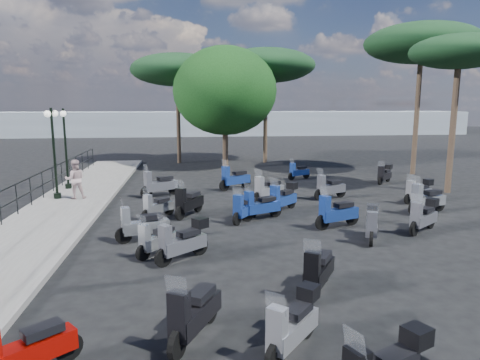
{
  "coord_description": "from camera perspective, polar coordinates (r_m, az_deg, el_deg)",
  "views": [
    {
      "loc": [
        -1.69,
        -12.1,
        4.02
      ],
      "look_at": [
        0.18,
        3.58,
        1.2
      ],
      "focal_mm": 32.0,
      "sensor_mm": 36.0,
      "label": 1
    }
  ],
  "objects": [
    {
      "name": "scooter_1",
      "position": [
        7.46,
        -26.56,
        -19.65
      ],
      "size": [
        1.3,
        1.1,
        1.28
      ],
      "rotation": [
        0.0,
        0.0,
        2.26
      ],
      "color": "black",
      "rests_on": "ground"
    },
    {
      "name": "scooter_14",
      "position": [
        9.51,
        10.39,
        -11.92
      ],
      "size": [
        1.03,
        1.51,
        1.37
      ],
      "rotation": [
        0.0,
        0.0,
        2.58
      ],
      "color": "black",
      "rests_on": "ground"
    },
    {
      "name": "broadleaf_tree",
      "position": [
        26.93,
        -2.01,
        11.77
      ],
      "size": [
        6.4,
        6.4,
        7.53
      ],
      "color": "#38281E",
      "rests_on": "ground"
    },
    {
      "name": "scooter_20",
      "position": [
        13.37,
        17.14,
        -5.71
      ],
      "size": [
        0.84,
        1.49,
        1.26
      ],
      "rotation": [
        0.0,
        0.0,
        2.73
      ],
      "color": "black",
      "rests_on": "ground"
    },
    {
      "name": "scooter_2",
      "position": [
        11.76,
        -10.94,
        -7.88
      ],
      "size": [
        1.12,
        1.17,
        1.22
      ],
      "rotation": [
        0.0,
        0.0,
        2.38
      ],
      "color": "black",
      "rests_on": "ground"
    },
    {
      "name": "scooter_17",
      "position": [
        17.7,
        3.77,
        -1.37
      ],
      "size": [
        1.52,
        1.18,
        1.44
      ],
      "rotation": [
        0.0,
        0.0,
        2.21
      ],
      "color": "black",
      "rests_on": "ground"
    },
    {
      "name": "scooter_13",
      "position": [
        7.37,
        7.03,
        -18.66
      ],
      "size": [
        1.17,
        1.3,
        1.27
      ],
      "rotation": [
        0.0,
        0.0,
        2.42
      ],
      "color": "black",
      "rests_on": "ground"
    },
    {
      "name": "lamp_post_1",
      "position": [
        19.02,
        -23.58,
        4.0
      ],
      "size": [
        0.3,
        1.1,
        3.71
      ],
      "rotation": [
        0.0,
        0.0,
        -0.04
      ],
      "color": "black",
      "rests_on": "sidewalk"
    },
    {
      "name": "pine_3",
      "position": [
        21.61,
        27.2,
        14.83
      ],
      "size": [
        4.25,
        4.25,
        7.0
      ],
      "color": "#38281E",
      "rests_on": "ground"
    },
    {
      "name": "scooter_3",
      "position": [
        15.47,
        -10.97,
        -3.55
      ],
      "size": [
        1.1,
        1.15,
        1.19
      ],
      "rotation": [
        0.0,
        0.0,
        2.38
      ],
      "color": "black",
      "rests_on": "ground"
    },
    {
      "name": "scooter_4",
      "position": [
        15.57,
        -6.87,
        -3.02
      ],
      "size": [
        1.06,
        1.61,
        1.44
      ],
      "rotation": [
        0.0,
        0.0,
        2.6
      ],
      "color": "black",
      "rests_on": "ground"
    },
    {
      "name": "lamp_post_2",
      "position": [
        21.13,
        -22.26,
        4.55
      ],
      "size": [
        0.47,
        1.05,
        3.67
      ],
      "rotation": [
        0.0,
        0.0,
        0.26
      ],
      "color": "black",
      "rests_on": "sidewalk"
    },
    {
      "name": "scooter_22",
      "position": [
        18.66,
        11.89,
        -1.05
      ],
      "size": [
        1.61,
        0.88,
        1.37
      ],
      "rotation": [
        0.0,
        0.0,
        1.99
      ],
      "color": "black",
      "rests_on": "ground"
    },
    {
      "name": "scooter_9",
      "position": [
        13.0,
        -12.81,
        -5.95
      ],
      "size": [
        1.68,
        0.77,
        1.38
      ],
      "rotation": [
        0.0,
        0.0,
        1.88
      ],
      "color": "black",
      "rests_on": "ground"
    },
    {
      "name": "pine_1",
      "position": [
        26.66,
        23.08,
        16.37
      ],
      "size": [
        6.27,
        6.27,
        8.4
      ],
      "color": "#38281E",
      "rests_on": "ground"
    },
    {
      "name": "scooter_15",
      "position": [
        14.39,
        12.78,
        -4.31
      ],
      "size": [
        1.7,
        0.88,
        1.43
      ],
      "rotation": [
        0.0,
        0.0,
        1.95
      ],
      "color": "black",
      "rests_on": "ground"
    },
    {
      "name": "pedestrian_far",
      "position": [
        18.85,
        -21.12,
        0.1
      ],
      "size": [
        0.92,
        0.79,
        1.62
      ],
      "primitive_type": "imported",
      "rotation": [
        0.0,
        0.0,
        3.4
      ],
      "color": "#BEA1A3",
      "rests_on": "sidewalk"
    },
    {
      "name": "railing",
      "position": [
        16.41,
        -28.52,
        -2.1
      ],
      "size": [
        0.04,
        26.04,
        1.1
      ],
      "color": "black",
      "rests_on": "sidewalk"
    },
    {
      "name": "scooter_21",
      "position": [
        16.23,
        5.77,
        -2.4
      ],
      "size": [
        1.35,
        1.31,
        1.37
      ],
      "rotation": [
        0.0,
        0.0,
        2.34
      ],
      "color": "black",
      "rests_on": "ground"
    },
    {
      "name": "pine_0",
      "position": [
        29.72,
        3.49,
        14.95
      ],
      "size": [
        6.58,
        6.58,
        7.7
      ],
      "color": "#38281E",
      "rests_on": "ground"
    },
    {
      "name": "distant_hills",
      "position": [
        57.18,
        -5.12,
        7.55
      ],
      "size": [
        70.0,
        8.0,
        3.0
      ],
      "primitive_type": "cube",
      "color": "gray",
      "rests_on": "ground"
    },
    {
      "name": "scooter_5",
      "position": [
        19.09,
        -10.72,
        -0.64
      ],
      "size": [
        1.66,
        1.08,
        1.48
      ],
      "rotation": [
        0.0,
        0.0,
        2.1
      ],
      "color": "black",
      "rests_on": "ground"
    },
    {
      "name": "scooter_16",
      "position": [
        15.05,
        2.76,
        -3.54
      ],
      "size": [
        1.59,
        0.88,
        1.35
      ],
      "rotation": [
        0.0,
        0.0,
        1.99
      ],
      "color": "black",
      "rests_on": "ground"
    },
    {
      "name": "scooter_8",
      "position": [
        11.25,
        -7.64,
        -8.14
      ],
      "size": [
        1.41,
        1.21,
        1.35
      ],
      "rotation": [
        0.0,
        0.0,
        2.26
      ],
      "color": "black",
      "rests_on": "ground"
    },
    {
      "name": "ground",
      "position": [
        12.86,
        1.12,
        -8.09
      ],
      "size": [
        120.0,
        120.0,
        0.0
      ],
      "primitive_type": "plane",
      "color": "black",
      "rests_on": "ground"
    },
    {
      "name": "scooter_11",
      "position": [
        20.27,
        -0.72,
        0.16
      ],
      "size": [
        1.63,
        1.12,
        1.48
      ],
      "rotation": [
        0.0,
        0.0,
        2.13
      ],
      "color": "black",
      "rests_on": "ground"
    },
    {
      "name": "scooter_23",
      "position": [
        23.24,
        7.81,
        1.09
      ],
      "size": [
        1.36,
        0.82,
        1.18
      ],
      "rotation": [
        0.0,
        0.0,
        2.05
      ],
      "color": "black",
      "rests_on": "ground"
    },
    {
      "name": "sidewalk",
      "position": [
        16.33,
        -23.77,
        -4.73
      ],
      "size": [
        3.0,
        30.0,
        0.15
      ],
      "primitive_type": "cube",
      "color": "slate",
      "rests_on": "ground"
    },
    {
      "name": "scooter_27",
      "position": [
        17.3,
        23.63,
        -2.45
      ],
      "size": [
        1.77,
        0.86,
        1.47
      ],
      "rotation": [
        0.0,
        0.0,
        1.91
      ],
      "color": "black",
      "rests_on": "ground"
    },
    {
      "name": "scooter_10",
      "position": [
        14.75,
        0.66,
        -3.86
      ],
      "size": [
        1.06,
        1.39,
        1.31
      ],
      "rotation": [
        0.0,
        0.0,
        2.51
      ],
      "color": "black",
      "rests_on": "ground"
    },
    {
      "name": "pine_2",
      "position": [
        29.72,
        -8.39,
        14.29
      ],
      "size": [
        6.21,
        6.21,
        7.34
      ],
      "color": "#38281E",
      "rests_on": "ground"
    },
    {
      "name": "scooter_7",
      "position": [
        7.68,
        -6.18,
        -17.31
      ],
      "size": [
        0.97,
        1.61,
        1.4
      ],
      "rotation": [
        0.0,
        0.0,
        2.66
      ],
      "color": "black",
      "rests_on": "ground"
    },
    {
      "name": "scooter_28",
      "position": [
        19.01,
        22.71,
        -1.44
      ],
      "size": [
        1.48,
        0.79,
        1.24
      ],
      "rotation": [
        0.0,
        0.0,
        1.96
      ],
      "color": "black",
      "rests_on": "ground"
    },
    {
      "name": "scooter_26",
      "position": [
        14.76,
        23.28,
        -4.51
      ],
      "size": [
        1.42,
        1.13,
        1.33
      ],
      "rotation": [
        0.0,
        0.0,
        2.21
      ],
      "color": "black",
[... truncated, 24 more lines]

